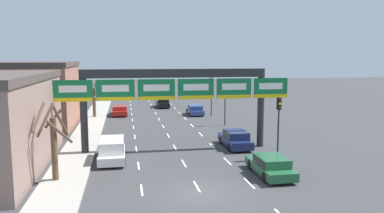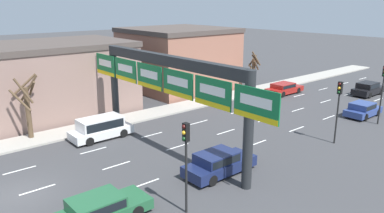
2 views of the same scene
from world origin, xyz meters
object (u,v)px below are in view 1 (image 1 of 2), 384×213
object	(u,v)px
car_green	(271,165)
car_navy	(235,138)
traffic_light_far_end	(279,116)
sign_gantry	(176,89)
suv_white	(112,149)
traffic_light_near_gantry	(211,89)
car_black	(163,102)
car_red	(120,110)
traffic_light_mid_block	(225,96)
tree_bare_second	(53,139)
tree_bare_closest	(94,99)
car_blue	(195,110)

from	to	relation	value
car_green	car_navy	xyz separation A→B (m)	(-0.03, 7.91, 0.07)
car_navy	traffic_light_far_end	bearing A→B (deg)	-64.08
sign_gantry	suv_white	xyz separation A→B (m)	(-5.19, -2.51, -4.21)
suv_white	traffic_light_near_gantry	distance (m)	23.46
car_black	traffic_light_far_end	xyz separation A→B (m)	(5.66, -31.17, 2.58)
car_red	car_green	bearing A→B (deg)	-70.25
traffic_light_mid_block	tree_bare_second	xyz separation A→B (m)	(-15.56, -16.99, -0.63)
car_green	traffic_light_far_end	distance (m)	4.96
sign_gantry	tree_bare_second	world-z (taller)	sign_gantry
traffic_light_near_gantry	car_red	bearing A→B (deg)	166.64
sign_gantry	car_navy	size ratio (longest dim) A/B	4.05
tree_bare_second	car_green	bearing A→B (deg)	-4.83
tree_bare_closest	car_green	bearing A→B (deg)	-63.38
traffic_light_far_end	car_blue	bearing A→B (deg)	95.35
car_red	tree_bare_closest	bearing A→B (deg)	-151.02
traffic_light_near_gantry	car_green	bearing A→B (deg)	-94.25
sign_gantry	car_black	distance (m)	27.36
car_green	car_navy	size ratio (longest dim) A/B	0.99
sign_gantry	car_blue	distance (m)	19.70
car_blue	car_black	bearing A→B (deg)	112.66
car_navy	tree_bare_second	size ratio (longest dim) A/B	0.99
car_red	car_navy	bearing A→B (deg)	-63.48
traffic_light_near_gantry	tree_bare_closest	distance (m)	15.14
traffic_light_far_end	car_green	bearing A→B (deg)	-119.24
car_navy	traffic_light_far_end	distance (m)	5.40
suv_white	tree_bare_second	bearing A→B (deg)	-128.76
traffic_light_far_end	tree_bare_second	world-z (taller)	tree_bare_second
car_navy	traffic_light_near_gantry	size ratio (longest dim) A/B	0.94
car_blue	car_black	size ratio (longest dim) A/B	0.88
sign_gantry	car_red	xyz separation A→B (m)	(-4.89, 20.17, -4.45)
car_navy	traffic_light_far_end	world-z (taller)	traffic_light_far_end
car_blue	traffic_light_near_gantry	world-z (taller)	traffic_light_near_gantry
car_navy	traffic_light_mid_block	bearing A→B (deg)	79.77
car_navy	tree_bare_closest	size ratio (longest dim) A/B	1.02
suv_white	tree_bare_second	size ratio (longest dim) A/B	0.99
car_green	car_blue	xyz separation A→B (m)	(-0.09, 26.37, -0.01)
suv_white	traffic_light_mid_block	world-z (taller)	traffic_light_mid_block
car_green	car_red	size ratio (longest dim) A/B	0.97
car_red	tree_bare_second	distance (m)	27.20
car_black	traffic_light_near_gantry	distance (m)	11.44
car_blue	traffic_light_mid_block	xyz separation A→B (m)	(1.91, -8.22, 2.64)
traffic_light_mid_block	traffic_light_far_end	world-z (taller)	traffic_light_far_end
traffic_light_far_end	car_navy	bearing A→B (deg)	115.92
car_red	tree_bare_closest	distance (m)	3.96
car_green	car_blue	distance (m)	26.37
car_red	tree_bare_second	world-z (taller)	tree_bare_second
tree_bare_second	traffic_light_far_end	bearing A→B (deg)	8.97
suv_white	traffic_light_far_end	world-z (taller)	traffic_light_far_end
car_red	tree_bare_closest	world-z (taller)	tree_bare_closest
traffic_light_mid_block	tree_bare_closest	size ratio (longest dim) A/B	1.01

